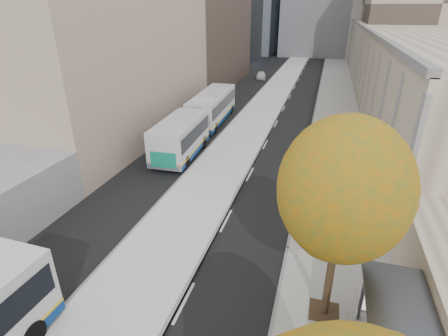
% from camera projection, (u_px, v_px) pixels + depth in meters
% --- Properties ---
extents(bus_platform, '(4.25, 150.00, 0.15)m').
position_uv_depth(bus_platform, '(252.00, 124.00, 34.18)').
color(bus_platform, '#B9B9B9').
rests_on(bus_platform, ground).
extents(sidewalk, '(4.75, 150.00, 0.08)m').
position_uv_depth(sidewalk, '(337.00, 132.00, 32.17)').
color(sidewalk, gray).
rests_on(sidewalk, ground).
extents(building_tan, '(18.00, 92.00, 8.00)m').
position_uv_depth(building_tan, '(418.00, 54.00, 52.93)').
color(building_tan, gray).
rests_on(building_tan, ground).
extents(bus_shelter, '(1.90, 4.40, 2.53)m').
position_uv_depth(bus_shelter, '(407.00, 328.00, 9.90)').
color(bus_shelter, '#383A3F').
rests_on(bus_shelter, sidewalk).
extents(tree_c, '(4.20, 4.20, 7.28)m').
position_uv_depth(tree_c, '(344.00, 190.00, 10.93)').
color(tree_c, black).
rests_on(tree_c, sidewalk).
extents(bus_far, '(3.35, 17.48, 2.90)m').
position_uv_depth(bus_far, '(201.00, 117.00, 31.00)').
color(bus_far, silver).
rests_on(bus_far, ground).
extents(distant_car, '(1.96, 3.74, 1.21)m').
position_uv_depth(distant_car, '(261.00, 75.00, 55.82)').
color(distant_car, silver).
rests_on(distant_car, ground).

